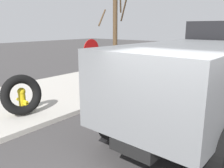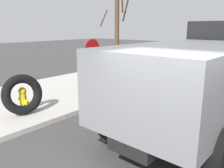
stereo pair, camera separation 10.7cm
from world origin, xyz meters
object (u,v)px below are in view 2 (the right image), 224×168
Objects in this scene: stop_sign at (92,58)px; dump_truck_gray at (207,70)px; bare_tree at (117,36)px; loose_tire at (22,94)px; fire_hydrant at (23,99)px.

dump_truck_gray reaches higher than stop_sign.
bare_tree is (2.98, 1.26, 0.69)m from stop_sign.
bare_tree is (5.48, 0.70, 1.61)m from loose_tire.
fire_hydrant is at bearing 124.21° from dump_truck_gray.
stop_sign is 0.32× the size of dump_truck_gray.
loose_tire is 0.29× the size of bare_tree.
stop_sign is at bearing 100.39° from dump_truck_gray.
fire_hydrant is at bearing 59.11° from loose_tire.
stop_sign reaches higher than loose_tire.
dump_truck_gray is at bearing -113.96° from bare_tree.
fire_hydrant is 0.36× the size of stop_sign.
stop_sign is 3.92m from dump_truck_gray.
dump_truck_gray is 5.65m from bare_tree.
loose_tire is 5.76m from bare_tree.
bare_tree is (2.27, 5.11, 0.79)m from dump_truck_gray.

